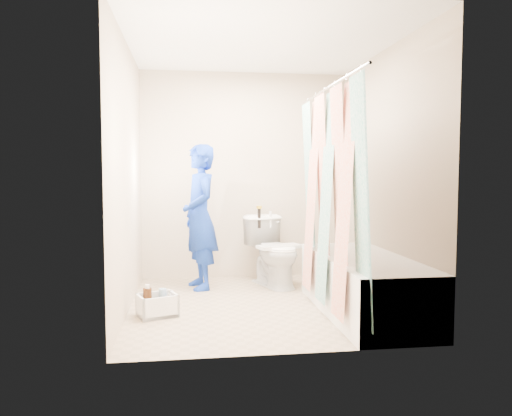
{
  "coord_description": "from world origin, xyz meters",
  "views": [
    {
      "loc": [
        -0.67,
        -4.55,
        1.23
      ],
      "look_at": [
        0.02,
        0.45,
        0.88
      ],
      "focal_mm": 35.0,
      "sensor_mm": 36.0,
      "label": 1
    }
  ],
  "objects": [
    {
      "name": "floor",
      "position": [
        0.0,
        0.0,
        0.0
      ],
      "size": [
        2.6,
        2.6,
        0.0
      ],
      "primitive_type": "plane",
      "color": "tan",
      "rests_on": "ground"
    },
    {
      "name": "shower_curtain",
      "position": [
        0.52,
        -0.43,
        1.02
      ],
      "size": [
        0.06,
        1.75,
        1.8
      ],
      "primitive_type": "cube",
      "color": "silver",
      "rests_on": "curtain_rod"
    },
    {
      "name": "tank_lid",
      "position": [
        0.3,
        0.65,
        0.45
      ],
      "size": [
        0.51,
        0.34,
        0.04
      ],
      "primitive_type": "cube",
      "rotation": [
        0.0,
        0.0,
        0.32
      ],
      "color": "white",
      "rests_on": "toilet"
    },
    {
      "name": "wall_right",
      "position": [
        1.2,
        0.0,
        1.2
      ],
      "size": [
        0.02,
        2.6,
        2.4
      ],
      "primitive_type": "cube",
      "color": "#BAA98F",
      "rests_on": "ground"
    },
    {
      "name": "tank_internals",
      "position": [
        0.16,
        0.94,
        0.75
      ],
      "size": [
        0.18,
        0.09,
        0.25
      ],
      "color": "black",
      "rests_on": "toilet"
    },
    {
      "name": "wall_left",
      "position": [
        -1.2,
        0.0,
        1.2
      ],
      "size": [
        0.02,
        2.6,
        2.4
      ],
      "primitive_type": "cube",
      "color": "#BAA98F",
      "rests_on": "ground"
    },
    {
      "name": "ceiling",
      "position": [
        0.0,
        0.0,
        2.4
      ],
      "size": [
        2.4,
        2.6,
        0.02
      ],
      "primitive_type": "cube",
      "color": "white",
      "rests_on": "wall_back"
    },
    {
      "name": "curtain_rod",
      "position": [
        0.52,
        -0.43,
        1.95
      ],
      "size": [
        0.02,
        1.9,
        0.02
      ],
      "primitive_type": "cylinder",
      "rotation": [
        1.57,
        0.0,
        0.0
      ],
      "color": "silver",
      "rests_on": "wall_back"
    },
    {
      "name": "wall_back",
      "position": [
        0.0,
        1.3,
        1.2
      ],
      "size": [
        2.4,
        0.02,
        2.4
      ],
      "primitive_type": "cube",
      "color": "#BAA98F",
      "rests_on": "ground"
    },
    {
      "name": "plumber",
      "position": [
        -0.54,
        0.75,
        0.77
      ],
      "size": [
        0.5,
        0.63,
        1.53
      ],
      "primitive_type": "imported",
      "rotation": [
        0.0,
        0.0,
        -1.31
      ],
      "color": "navy",
      "rests_on": "ground"
    },
    {
      "name": "cleaning_caddy",
      "position": [
        -0.93,
        -0.26,
        0.09
      ],
      "size": [
        0.38,
        0.34,
        0.24
      ],
      "rotation": [
        0.0,
        0.0,
        0.34
      ],
      "color": "white",
      "rests_on": "ground"
    },
    {
      "name": "wall_front",
      "position": [
        0.0,
        -1.3,
        1.2
      ],
      "size": [
        2.4,
        0.02,
        2.4
      ],
      "primitive_type": "cube",
      "color": "#BAA98F",
      "rests_on": "ground"
    },
    {
      "name": "bathtub",
      "position": [
        0.85,
        -0.43,
        0.27
      ],
      "size": [
        0.7,
        1.75,
        0.5
      ],
      "color": "white",
      "rests_on": "ground"
    },
    {
      "name": "toilet",
      "position": [
        0.26,
        0.76,
        0.38
      ],
      "size": [
        0.64,
        0.84,
        0.76
      ],
      "primitive_type": "imported",
      "rotation": [
        0.0,
        0.0,
        0.32
      ],
      "color": "white",
      "rests_on": "ground"
    }
  ]
}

